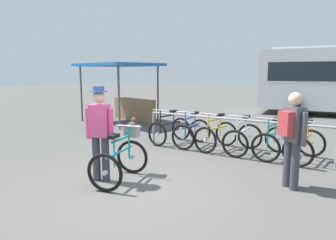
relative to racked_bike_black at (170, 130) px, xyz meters
The scene contains 12 objects.
ground_plane 3.54m from the racked_bike_black, 65.27° to the right, with size 80.00×80.00×0.00m, color #514F4C.
bike_rack_rail 1.89m from the racked_bike_black, ahead, with size 4.61×0.27×0.88m.
racked_bike_black is the anchor object (origin of this frame).
racked_bike_blue 0.70m from the racked_bike_black, ahead, with size 0.74×1.13×0.97m.
racked_bike_yellow 1.40m from the racked_bike_black, ahead, with size 0.77×1.16×0.97m.
racked_bike_white 2.10m from the racked_bike_black, ahead, with size 0.68×1.11×0.97m.
racked_bike_teal 2.80m from the racked_bike_black, ahead, with size 0.67×1.11×0.97m.
racked_bike_orange 3.50m from the racked_bike_black, ahead, with size 0.74×1.16×0.98m.
featured_bicycle 3.12m from the racked_bike_black, 71.66° to the right, with size 0.92×1.25×1.09m.
person_with_featured_bike 3.34m from the racked_bike_black, 77.91° to the right, with size 0.50×0.32×1.72m.
pedestrian_with_backpack 4.01m from the racked_bike_black, 24.65° to the right, with size 0.47×0.46×1.64m.
market_stall 4.34m from the racked_bike_black, 148.96° to the left, with size 3.49×2.86×2.30m.
Camera 1 is at (3.28, -3.76, 1.96)m, focal length 32.79 mm.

